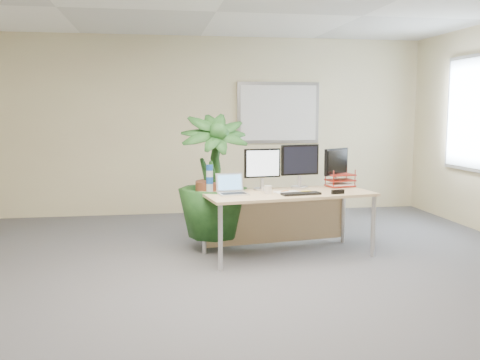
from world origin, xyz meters
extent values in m
plane|color=#4A4A4F|center=(0.00, 0.00, 0.00)|extent=(8.00, 8.00, 0.00)
cube|color=beige|center=(0.00, 4.00, 1.35)|extent=(7.00, 0.04, 2.70)
cube|color=#A3A3A8|center=(1.20, 3.97, 1.55)|extent=(1.30, 0.03, 0.95)
cube|color=white|center=(1.20, 3.95, 1.55)|extent=(1.20, 0.01, 0.85)
cube|color=#A3A3A8|center=(3.47, 2.30, 1.55)|extent=(0.03, 1.30, 1.55)
cube|color=silver|center=(3.45, 2.30, 1.55)|extent=(0.01, 1.20, 1.45)
cube|color=#D6B17E|center=(0.70, 1.36, 0.69)|extent=(1.92, 1.03, 0.03)
cube|color=#D6B17E|center=(0.65, 1.71, 0.34)|extent=(1.71, 0.27, 0.55)
cylinder|color=silver|center=(-0.10, 0.90, 0.34)|extent=(0.05, 0.05, 0.67)
cylinder|color=silver|center=(1.60, 1.15, 0.34)|extent=(0.05, 0.05, 0.67)
cylinder|color=silver|center=(-0.20, 1.56, 0.34)|extent=(0.05, 0.05, 0.67)
cylinder|color=silver|center=(1.50, 1.82, 0.34)|extent=(0.05, 0.05, 0.67)
imported|color=#153B16|center=(-0.08, 1.75, 0.75)|extent=(0.91, 0.91, 1.50)
cylinder|color=silver|center=(0.46, 1.58, 0.71)|extent=(0.19, 0.19, 0.02)
cylinder|color=silver|center=(0.46, 1.58, 0.78)|extent=(0.04, 0.04, 0.11)
cube|color=black|center=(0.46, 1.58, 1.00)|extent=(0.42, 0.10, 0.32)
cube|color=silver|center=(0.46, 1.56, 1.00)|extent=(0.37, 0.06, 0.28)
cylinder|color=silver|center=(0.91, 1.65, 0.71)|extent=(0.20, 0.20, 0.02)
cylinder|color=silver|center=(0.91, 1.65, 0.78)|extent=(0.04, 0.04, 0.12)
cube|color=black|center=(0.91, 1.65, 1.03)|extent=(0.45, 0.11, 0.35)
cube|color=black|center=(0.91, 1.62, 1.03)|extent=(0.40, 0.06, 0.31)
cylinder|color=silver|center=(1.37, 1.72, 0.71)|extent=(0.18, 0.18, 0.02)
cylinder|color=silver|center=(1.37, 1.72, 0.77)|extent=(0.04, 0.04, 0.11)
cube|color=black|center=(1.37, 1.72, 0.99)|extent=(0.35, 0.25, 0.31)
cube|color=black|center=(1.38, 1.70, 0.99)|extent=(0.31, 0.21, 0.27)
cube|color=silver|center=(0.09, 1.30, 0.71)|extent=(0.33, 0.25, 0.02)
cube|color=black|center=(0.09, 1.29, 0.72)|extent=(0.27, 0.17, 0.00)
cube|color=silver|center=(0.07, 1.43, 0.82)|extent=(0.31, 0.10, 0.20)
cube|color=#63ABFE|center=(0.07, 1.42, 0.82)|extent=(0.27, 0.08, 0.16)
cube|color=black|center=(0.79, 1.18, 0.71)|extent=(0.44, 0.20, 0.02)
cylinder|color=silver|center=(0.46, 1.29, 0.74)|extent=(0.08, 0.08, 0.09)
torus|color=silver|center=(0.42, 1.29, 0.74)|extent=(0.06, 0.02, 0.06)
cube|color=white|center=(0.69, 1.32, 0.71)|extent=(0.29, 0.23, 0.01)
cylinder|color=orange|center=(0.67, 1.37, 0.72)|extent=(0.11, 0.09, 0.01)
cylinder|color=yellow|center=(0.90, 1.37, 0.71)|extent=(0.11, 0.02, 0.01)
cylinder|color=silver|center=(-0.14, 1.54, 0.82)|extent=(0.07, 0.07, 0.23)
cylinder|color=#174DB2|center=(-0.14, 1.54, 0.97)|extent=(0.07, 0.07, 0.06)
cylinder|color=#174DB2|center=(-0.14, 1.54, 0.83)|extent=(0.08, 0.08, 0.07)
cube|color=maroon|center=(1.41, 1.69, 0.71)|extent=(0.33, 0.27, 0.01)
cube|color=maroon|center=(1.41, 1.69, 0.78)|extent=(0.33, 0.27, 0.01)
cube|color=maroon|center=(1.41, 1.69, 0.84)|extent=(0.33, 0.27, 0.01)
cube|color=white|center=(1.41, 1.69, 0.73)|extent=(0.30, 0.24, 0.02)
cube|color=black|center=(1.19, 1.16, 0.72)|extent=(0.14, 0.06, 0.05)
camera|label=1|loc=(-0.74, -4.22, 1.58)|focal=40.00mm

